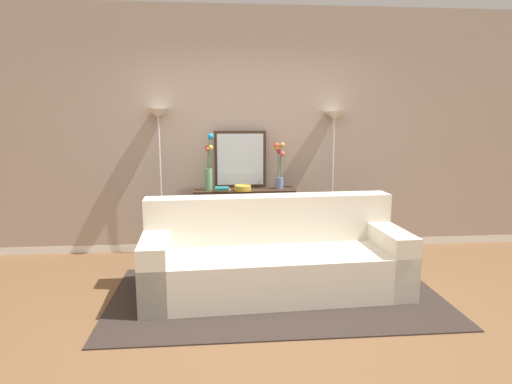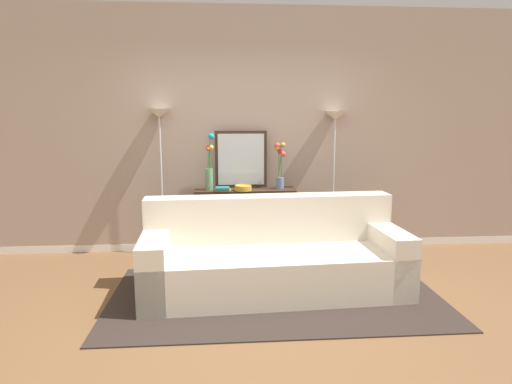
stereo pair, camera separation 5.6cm
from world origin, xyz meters
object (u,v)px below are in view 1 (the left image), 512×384
console_table (244,211)px  book_row_under_console (220,251)px  vase_short_flowers (279,166)px  floor_lamp_left (159,141)px  wall_mirror (240,159)px  book_stack (222,189)px  floor_lamp_right (333,142)px  couch (274,259)px  vase_tall_flowers (209,167)px  fruit_bowl (243,188)px

console_table → book_row_under_console: 0.57m
vase_short_flowers → floor_lamp_left: bearing=176.6°
floor_lamp_left → wall_mirror: 0.97m
book_stack → console_table: bearing=20.6°
floor_lamp_right → couch: bearing=-125.6°
console_table → floor_lamp_left: 1.29m
vase_short_flowers → floor_lamp_right: bearing=7.0°
floor_lamp_right → book_row_under_console: (-1.39, -0.10, -1.29)m
floor_lamp_left → book_row_under_console: (0.68, -0.10, -1.31)m
wall_mirror → vase_tall_flowers: (-0.37, -0.15, -0.07)m
wall_mirror → vase_tall_flowers: wall_mirror is taller
wall_mirror → book_row_under_console: 1.13m
vase_tall_flowers → fruit_bowl: size_ratio=3.34×
wall_mirror → book_stack: bearing=-133.9°
console_table → floor_lamp_left: size_ratio=0.68×
floor_lamp_right → wall_mirror: size_ratio=2.51×
couch → floor_lamp_left: bearing=134.4°
floor_lamp_left → vase_short_flowers: 1.43m
fruit_bowl → couch: bearing=-76.9°
couch → book_row_under_console: bearing=114.5°
floor_lamp_left → fruit_bowl: bearing=-11.8°
console_table → book_stack: bearing=-159.4°
wall_mirror → vase_tall_flowers: size_ratio=1.04×
couch → fruit_bowl: bearing=103.1°
fruit_bowl → book_stack: (-0.24, -0.00, -0.01)m
floor_lamp_left → book_row_under_console: bearing=-8.6°
vase_tall_flowers → console_table: bearing=2.4°
couch → fruit_bowl: size_ratio=12.62×
floor_lamp_right → fruit_bowl: size_ratio=8.71×
wall_mirror → book_stack: wall_mirror is taller
floor_lamp_right → book_row_under_console: bearing=-175.8°
floor_lamp_right → vase_tall_flowers: (-1.50, -0.12, -0.28)m
floor_lamp_right → book_row_under_console: 1.90m
console_table → vase_short_flowers: (0.42, 0.02, 0.53)m
vase_tall_flowers → vase_short_flowers: size_ratio=1.20×
book_stack → vase_tall_flowers: bearing=151.4°
wall_mirror → floor_lamp_right: bearing=-1.6°
vase_short_flowers → book_row_under_console: 1.25m
couch → floor_lamp_left: size_ratio=1.43×
couch → book_stack: bearing=114.9°
vase_tall_flowers → vase_short_flowers: 0.83m
floor_lamp_right → fruit_bowl: 1.24m
vase_tall_flowers → wall_mirror: bearing=22.1°
floor_lamp_right → fruit_bowl: bearing=-169.8°
wall_mirror → fruit_bowl: bearing=-86.9°
floor_lamp_left → vase_short_flowers: bearing=-3.4°
couch → book_row_under_console: size_ratio=6.73×
book_row_under_console → console_table: bearing=0.0°
floor_lamp_right → floor_lamp_left: bearing=180.0°
couch → book_row_under_console: couch is taller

